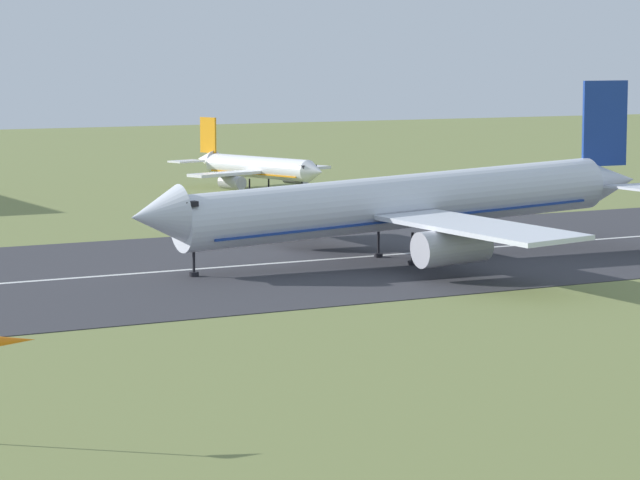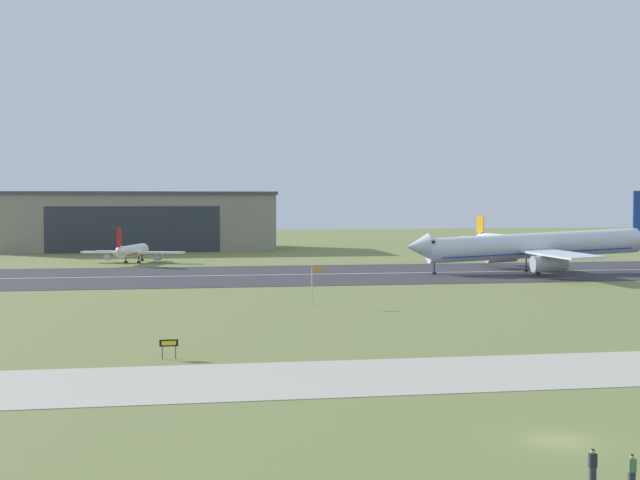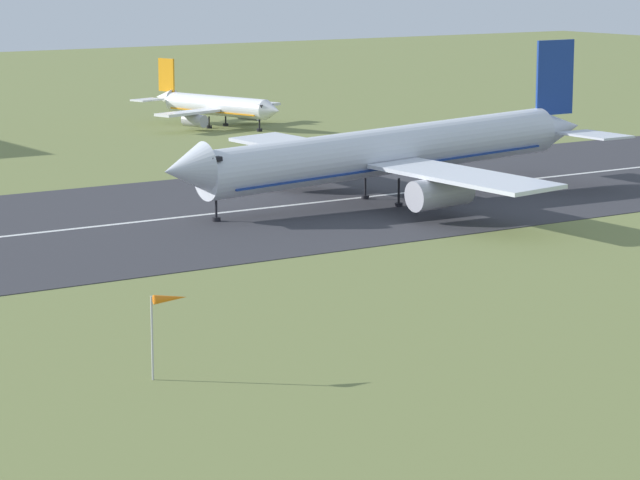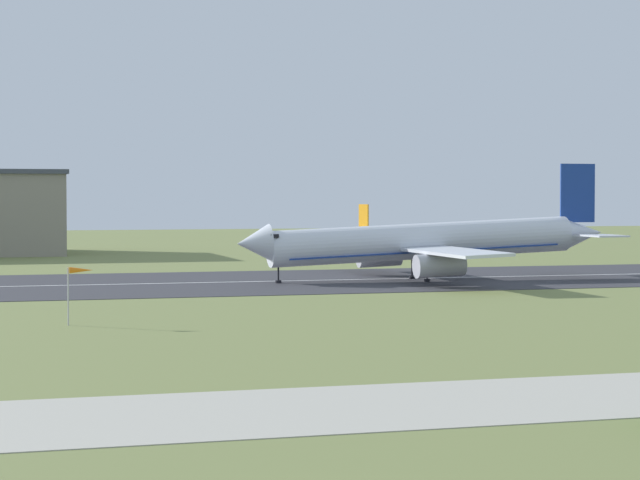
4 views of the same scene
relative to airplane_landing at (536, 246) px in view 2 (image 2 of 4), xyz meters
The scene contains 12 objects.
ground_plane 74.52m from the airplane_landing, 130.62° to the right, with size 632.74×632.74×0.00m, color olive.
runway_strip 48.83m from the airplane_landing, behind, with size 392.74×46.50×0.06m, color #333338.
runway_centreline 48.83m from the airplane_landing, behind, with size 353.47×0.70×0.01m, color silver.
taxiway_road 107.26m from the airplane_landing, 116.85° to the right, with size 294.55×14.94×0.05m, color #B2AD9E.
hangar_building 127.57m from the airplane_landing, 129.83° to the left, with size 79.76×33.81×16.84m.
airplane_landing is the anchor object (origin of this frame).
airplane_parked_west 74.77m from the airplane_landing, 73.81° to the left, with size 24.34×26.48×9.95m.
airplane_parked_centre 90.46m from the airplane_landing, 152.80° to the left, with size 23.91×22.77×8.47m.
windsock_pole 69.54m from the airplane_landing, 137.77° to the right, with size 2.36×1.02×5.37m.
runway_sign 111.04m from the airplane_landing, 130.42° to the right, with size 1.72×0.13×1.79m.
spectator_left 134.57m from the airplane_landing, 111.97° to the right, with size 0.40×0.24×1.86m.
spectator_right 134.81m from the airplane_landing, 111.17° to the right, with size 0.40×0.24×1.76m.
Camera 2 is at (-23.38, -50.30, 14.74)m, focal length 50.00 mm.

